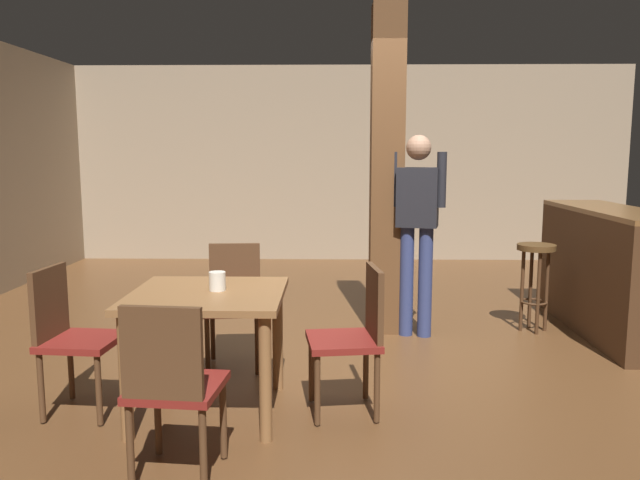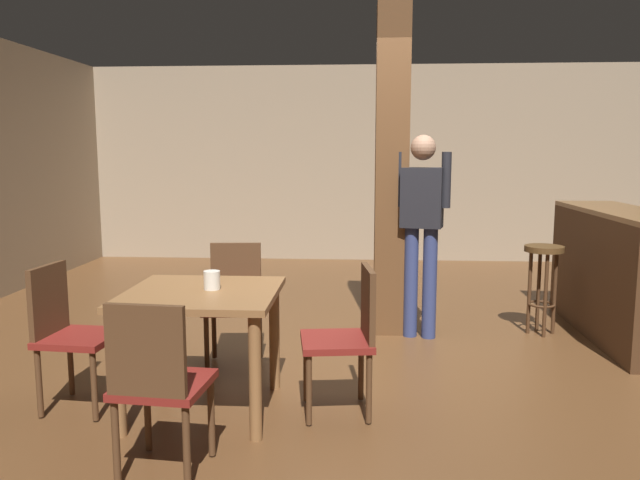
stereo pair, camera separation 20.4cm
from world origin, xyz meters
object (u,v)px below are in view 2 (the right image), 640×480
(chair_north, at_px, (235,297))
(dining_table, at_px, (202,312))
(chair_south, at_px, (157,379))
(bar_stool_near, at_px, (543,269))
(chair_east, at_px, (349,332))
(napkin_cup, at_px, (212,280))
(bar_counter, at_px, (609,272))
(standing_person, at_px, (422,221))
(chair_west, at_px, (68,329))

(chair_north, bearing_deg, dining_table, -91.42)
(chair_south, height_order, bar_stool_near, chair_south)
(chair_north, xyz_separation_m, chair_east, (0.87, -0.84, 0.00))
(dining_table, bearing_deg, napkin_cup, 31.69)
(dining_table, relative_size, chair_east, 1.02)
(bar_stool_near, bearing_deg, chair_north, -159.56)
(bar_stool_near, bearing_deg, napkin_cup, -144.60)
(bar_counter, height_order, bar_stool_near, bar_counter)
(standing_person, bearing_deg, chair_north, -151.84)
(chair_east, bearing_deg, bar_counter, 38.59)
(standing_person, bearing_deg, bar_counter, 4.65)
(chair_south, bearing_deg, chair_west, 135.78)
(chair_north, distance_m, bar_stool_near, 2.68)
(chair_south, relative_size, napkin_cup, 7.83)
(chair_west, relative_size, bar_stool_near, 1.14)
(chair_north, relative_size, chair_east, 1.00)
(chair_east, distance_m, bar_stool_near, 2.42)
(chair_east, bearing_deg, standing_person, 70.36)
(chair_east, relative_size, standing_person, 0.52)
(bar_stool_near, bearing_deg, chair_west, -151.71)
(dining_table, height_order, chair_north, chair_north)
(bar_counter, bearing_deg, bar_stool_near, 176.54)
(chair_west, distance_m, bar_counter, 4.30)
(chair_west, height_order, chair_east, same)
(bar_counter, relative_size, bar_stool_near, 2.48)
(dining_table, distance_m, bar_counter, 3.54)
(chair_south, height_order, standing_person, standing_person)
(chair_south, distance_m, standing_person, 2.91)
(dining_table, height_order, chair_east, chair_east)
(chair_north, xyz_separation_m, chair_south, (-0.03, -1.68, 0.00))
(chair_north, height_order, chair_south, same)
(chair_west, xyz_separation_m, bar_stool_near, (3.37, 1.81, 0.07))
(chair_south, bearing_deg, standing_person, 59.01)
(dining_table, relative_size, napkin_cup, 7.98)
(napkin_cup, bearing_deg, chair_north, 92.32)
(napkin_cup, bearing_deg, bar_counter, 29.78)
(dining_table, relative_size, bar_stool_near, 1.17)
(napkin_cup, xyz_separation_m, standing_person, (1.41, 1.60, 0.19))
(standing_person, distance_m, bar_counter, 1.68)
(standing_person, bearing_deg, napkin_cup, -131.42)
(dining_table, bearing_deg, chair_north, 88.58)
(chair_east, height_order, bar_stool_near, chair_east)
(chair_west, xyz_separation_m, standing_person, (2.30, 1.65, 0.50))
(chair_north, distance_m, chair_east, 1.21)
(chair_east, height_order, standing_person, standing_person)
(napkin_cup, bearing_deg, chair_east, -1.15)
(chair_west, bearing_deg, standing_person, 35.65)
(bar_stool_near, bearing_deg, dining_table, -144.68)
(chair_east, xyz_separation_m, bar_stool_near, (1.65, 1.78, 0.07))
(chair_west, xyz_separation_m, napkin_cup, (0.89, 0.05, 0.30))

